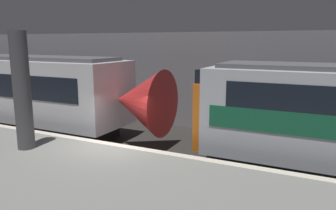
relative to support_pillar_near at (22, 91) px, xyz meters
name	(u,v)px	position (x,y,z in m)	size (l,w,h in m)	color
ground_plane	(115,171)	(2.24, 1.68, -2.89)	(120.00, 120.00, 0.00)	#282623
platform	(63,185)	(2.24, -0.78, -2.38)	(40.00, 4.93, 1.03)	slate
station_rear_barrier	(189,81)	(2.24, 8.34, -0.44)	(50.00, 0.15, 4.88)	gray
support_pillar_near	(22,91)	(0.00, 0.00, 0.00)	(0.54, 0.54, 3.74)	#47474C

